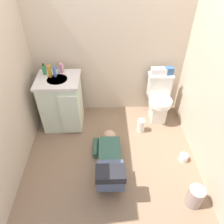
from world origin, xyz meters
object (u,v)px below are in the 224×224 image
at_px(tissue_box, 159,71).
at_px(toilet, 159,99).
at_px(bottle_blue, 54,72).
at_px(trash_can, 195,196).
at_px(toilet_paper_roll, 184,158).
at_px(toiletry_bag, 169,71).
at_px(bottle_amber, 49,71).
at_px(paper_towel_roll, 141,126).
at_px(person_plumber, 110,162).
at_px(soap_dispenser, 44,70).
at_px(bottle_pink, 62,68).
at_px(vanity_cabinet, 62,102).
at_px(faucet, 58,70).

bearing_deg(tissue_box, toilet, -63.57).
height_order(bottle_blue, trash_can, bottle_blue).
bearing_deg(toilet_paper_roll, toiletry_bag, 95.66).
relative_size(bottle_amber, paper_towel_roll, 0.81).
bearing_deg(tissue_box, person_plumber, -123.50).
xyz_separation_m(soap_dispenser, bottle_pink, (0.24, 0.04, 0.00)).
xyz_separation_m(tissue_box, trash_can, (0.19, -1.58, -0.67)).
relative_size(vanity_cabinet, bottle_pink, 5.89).
xyz_separation_m(vanity_cabinet, toilet_paper_roll, (1.68, -0.79, -0.37)).
bearing_deg(vanity_cabinet, faucet, 91.31).
xyz_separation_m(vanity_cabinet, bottle_blue, (-0.04, 0.06, 0.47)).
height_order(tissue_box, soap_dispenser, soap_dispenser).
bearing_deg(toiletry_bag, trash_can, -88.64).
relative_size(paper_towel_roll, toilet_paper_roll, 1.92).
height_order(toiletry_bag, bottle_amber, bottle_amber).
distance_m(person_plumber, tissue_box, 1.48).
relative_size(vanity_cabinet, faucet, 8.20).
bearing_deg(bottle_blue, toiletry_bag, 4.77).
bearing_deg(bottle_amber, bottle_pink, 35.55).
xyz_separation_m(soap_dispenser, paper_towel_roll, (1.37, -0.34, -0.78)).
bearing_deg(soap_dispenser, tissue_box, 2.52).
height_order(toilet, bottle_blue, bottle_blue).
bearing_deg(person_plumber, toilet, 52.64).
bearing_deg(toilet_paper_roll, trash_can, -95.76).
bearing_deg(trash_can, person_plumber, 154.02).
relative_size(person_plumber, paper_towel_roll, 5.04).
bearing_deg(bottle_pink, trash_can, -44.38).
height_order(bottle_blue, paper_towel_roll, bottle_blue).
xyz_separation_m(person_plumber, toiletry_bag, (0.89, 1.12, 0.63)).
height_order(soap_dispenser, toilet_paper_roll, soap_dispenser).
bearing_deg(trash_can, paper_towel_roll, 110.76).
height_order(faucet, person_plumber, faucet).
bearing_deg(vanity_cabinet, paper_towel_roll, -10.24).
relative_size(faucet, bottle_pink, 0.72).
bearing_deg(toiletry_bag, tissue_box, 180.00).
bearing_deg(faucet, tissue_box, 2.05).
bearing_deg(bottle_pink, soap_dispenser, -171.12).
bearing_deg(toilet, toiletry_bag, 40.77).
xyz_separation_m(toilet, vanity_cabinet, (-1.48, -0.11, 0.05)).
xyz_separation_m(vanity_cabinet, faucet, (-0.00, 0.15, 0.45)).
bearing_deg(paper_towel_roll, toilet, 46.80).
distance_m(faucet, person_plumber, 1.45).
xyz_separation_m(vanity_cabinet, person_plumber, (0.69, -0.93, -0.24)).
xyz_separation_m(bottle_blue, trash_can, (1.66, -1.44, -0.76)).
bearing_deg(faucet, toiletry_bag, 1.86).
relative_size(toilet, paper_towel_roll, 3.55).
xyz_separation_m(faucet, paper_towel_roll, (1.18, -0.36, -0.76)).
xyz_separation_m(person_plumber, bottle_pink, (-0.65, 1.09, 0.71)).
relative_size(toilet, vanity_cabinet, 0.91).
bearing_deg(vanity_cabinet, toiletry_bag, 7.11).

